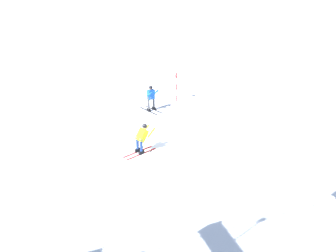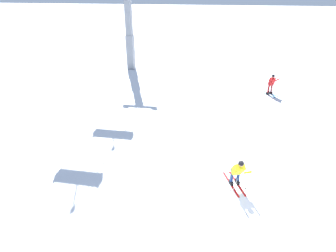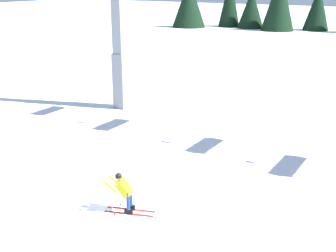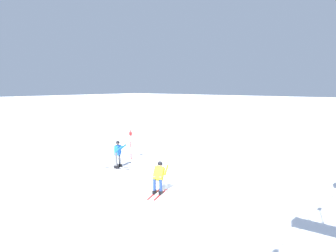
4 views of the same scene
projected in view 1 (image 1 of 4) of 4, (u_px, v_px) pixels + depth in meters
ground_plane at (162, 150)px, 16.53m from camera, size 260.00×260.00×0.00m
skier_carving_main at (142, 136)px, 16.00m from camera, size 1.78×1.12×1.57m
trail_marker_pole at (176, 86)px, 22.37m from camera, size 0.07×0.28×1.94m
skier_distant_downhill at (151, 97)px, 20.83m from camera, size 1.07×1.79×1.63m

